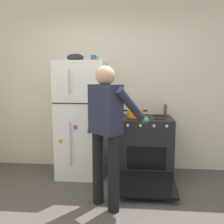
{
  "coord_description": "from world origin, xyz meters",
  "views": [
    {
      "loc": [
        0.31,
        -2.04,
        1.47
      ],
      "look_at": [
        -0.0,
        1.32,
        1.0
      ],
      "focal_mm": 39.57,
      "sensor_mm": 36.0,
      "label": 1
    }
  ],
  "objects": [
    {
      "name": "coffee_mug",
      "position": [
        -0.3,
        1.62,
        1.75
      ],
      "size": [
        0.11,
        0.08,
        0.1
      ],
      "color": "#2D6093",
      "rests_on": "refrigerator"
    },
    {
      "name": "mixing_bowl",
      "position": [
        -0.56,
        1.57,
        1.76
      ],
      "size": [
        0.25,
        0.25,
        0.11
      ],
      "primitive_type": "ellipsoid",
      "color": "black",
      "rests_on": "refrigerator"
    },
    {
      "name": "kitchen_wall_back",
      "position": [
        0.0,
        1.95,
        1.35
      ],
      "size": [
        6.0,
        0.1,
        2.7
      ],
      "primitive_type": "cube",
      "color": "silver",
      "rests_on": "ground"
    },
    {
      "name": "red_pot",
      "position": [
        0.32,
        1.52,
        0.96
      ],
      "size": [
        0.34,
        0.24,
        0.12
      ],
      "color": "orange",
      "rests_on": "stove_range"
    },
    {
      "name": "stove_range",
      "position": [
        0.48,
        1.55,
        0.44
      ],
      "size": [
        0.76,
        1.21,
        0.9
      ],
      "color": "black",
      "rests_on": "ground"
    },
    {
      "name": "person_cook",
      "position": [
        0.02,
        0.63,
        0.96
      ],
      "size": [
        0.69,
        0.73,
        1.6
      ],
      "color": "black",
      "rests_on": "ground"
    },
    {
      "name": "refrigerator",
      "position": [
        -0.48,
        1.57,
        0.85
      ],
      "size": [
        0.68,
        0.72,
        1.7
      ],
      "color": "white",
      "rests_on": "ground"
    },
    {
      "name": "pepper_mill",
      "position": [
        0.78,
        1.77,
        0.98
      ],
      "size": [
        0.05,
        0.05,
        0.17
      ],
      "primitive_type": "cylinder",
      "color": "brown",
      "rests_on": "stove_range"
    }
  ]
}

